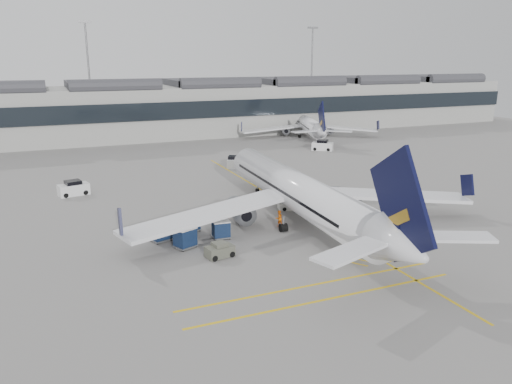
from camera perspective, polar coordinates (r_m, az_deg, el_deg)
name	(u,v)px	position (r m, az deg, el deg)	size (l,w,h in m)	color
ground	(241,246)	(47.11, -1.69, -6.15)	(220.00, 220.00, 0.00)	gray
terminal	(122,110)	(114.52, -15.09, 9.07)	(200.00, 20.45, 12.40)	#9E9E99
light_masts	(103,69)	(127.78, -17.05, 13.26)	(113.00, 0.60, 25.45)	slate
apron_markings	(289,206)	(59.63, 3.78, -1.58)	(0.25, 60.00, 0.01)	gold
airliner_main	(300,193)	(52.61, 5.03, -0.15)	(38.48, 42.12, 11.19)	silver
airliner_far	(308,125)	(113.19, 5.96, 7.66)	(29.62, 32.87, 9.04)	silver
belt_loader	(294,204)	(58.37, 4.35, -1.39)	(4.80, 2.29, 1.90)	silver
baggage_cart_a	(221,229)	(48.76, -4.02, -4.22)	(1.83, 1.55, 1.82)	gray
baggage_cart_b	(190,222)	(51.10, -7.50, -3.39)	(1.94, 1.69, 1.83)	gray
baggage_cart_c	(185,237)	(46.68, -8.11, -5.12)	(2.34, 2.17, 1.98)	gray
baggage_cart_d	(161,231)	(48.77, -10.85, -4.37)	(2.23, 2.02, 1.94)	gray
ramp_agent_a	(234,210)	(55.32, -2.54, -2.04)	(0.58, 0.38, 1.59)	#DB3E0B
ramp_agent_b	(279,218)	(52.24, 2.63, -3.01)	(0.83, 0.64, 1.70)	orange
pushback_tug	(220,250)	(44.45, -4.17, -6.68)	(2.65, 1.90, 1.36)	#545649
safety_cone_nose	(271,181)	(70.24, 1.67, 1.22)	(0.37, 0.37, 0.52)	#F24C0A
safety_cone_engine	(328,202)	(60.50, 8.20, -1.19)	(0.40, 0.40, 0.55)	#F24C0A
service_van_left	(74,189)	(68.16, -20.13, 0.38)	(4.03, 2.63, 1.91)	silver
service_van_mid	(234,162)	(80.75, -2.57, 3.43)	(3.18, 3.92, 1.80)	silver
service_van_right	(322,146)	(96.48, 7.60, 5.27)	(4.20, 3.97, 1.99)	silver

